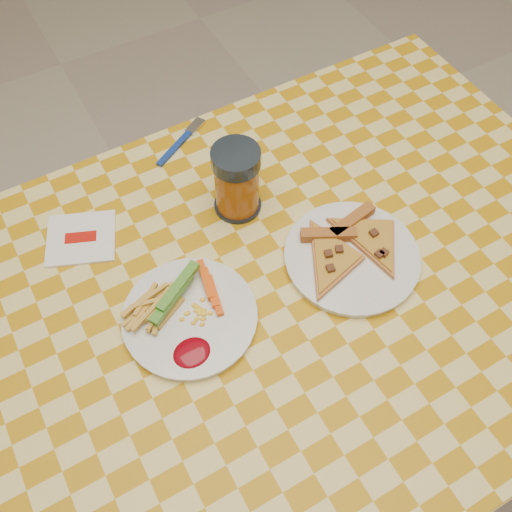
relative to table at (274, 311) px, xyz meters
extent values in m
plane|color=beige|center=(0.00, 0.00, -0.68)|extent=(8.00, 8.00, 0.00)
cylinder|color=white|center=(0.54, 0.34, -0.33)|extent=(0.06, 0.06, 0.71)
cube|color=#56381D|center=(0.00, 0.00, 0.05)|extent=(1.20, 0.80, 0.04)
cylinder|color=silver|center=(-0.15, 0.02, 0.08)|extent=(0.25, 0.25, 0.01)
cylinder|color=silver|center=(0.15, -0.01, 0.08)|extent=(0.28, 0.28, 0.01)
cube|color=#135E0E|center=(-0.15, 0.06, 0.11)|extent=(0.11, 0.08, 0.02)
cube|color=#ED4E0A|center=(-0.10, 0.05, 0.09)|extent=(0.06, 0.08, 0.02)
ellipsoid|color=maroon|center=(-0.17, -0.04, 0.09)|extent=(0.06, 0.05, 0.01)
cube|color=#AB5126|center=(0.13, 0.04, 0.10)|extent=(0.10, 0.06, 0.02)
cube|color=#AB5126|center=(0.18, 0.04, 0.10)|extent=(0.10, 0.04, 0.02)
cylinder|color=black|center=(0.03, 0.19, 0.08)|extent=(0.09, 0.09, 0.01)
cylinder|color=#8F440F|center=(0.03, 0.19, 0.13)|extent=(0.08, 0.08, 0.11)
cylinder|color=black|center=(0.03, 0.19, 0.20)|extent=(0.09, 0.09, 0.03)
cube|color=white|center=(-0.25, 0.26, 0.08)|extent=(0.15, 0.15, 0.01)
cube|color=#BB120A|center=(-0.25, 0.26, 0.08)|extent=(0.06, 0.04, 0.00)
cube|color=navy|center=(-0.01, 0.38, 0.08)|extent=(0.10, 0.06, 0.01)
cube|color=white|center=(0.05, 0.41, 0.08)|extent=(0.05, 0.04, 0.00)
camera|label=1|loc=(-0.26, -0.40, 0.91)|focal=40.00mm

